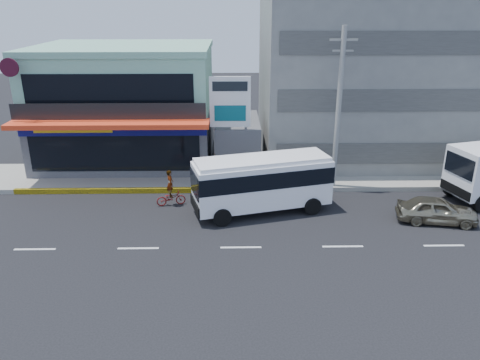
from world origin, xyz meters
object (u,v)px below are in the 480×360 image
Objects in this scene: concrete_building at (372,63)px; motorcycle_rider at (171,194)px; satellite_dish at (238,122)px; minibus at (262,180)px; billboard at (230,108)px; shop_building at (128,107)px; utility_pole_near at (338,110)px; sedan at (437,210)px.

concrete_building is 18.22m from motorcycle_rider.
satellite_dish reaches higher than minibus.
billboard is 0.86× the size of minibus.
shop_building is 13.59m from minibus.
utility_pole_near is at bearing -25.06° from shop_building.
minibus is 9.59m from sedan.
concrete_building is at bearing 62.24° from utility_pole_near.
utility_pole_near is at bearing 12.49° from motorcycle_rider.
concrete_building reaches higher than billboard.
minibus is 1.92× the size of sedan.
sedan is 14.87m from motorcycle_rider.
motorcycle_rider is (4.00, -8.76, -3.28)m from shop_building.
sedan is at bearing -38.14° from satellite_dish.
motorcycle_rider is at bearing -65.46° from shop_building.
shop_building is 18.28m from concrete_building.
utility_pole_near is (14.00, -6.55, 1.15)m from shop_building.
minibus is (1.77, -4.97, -3.01)m from billboard.
concrete_building is 1.99× the size of minibus.
concrete_building is 11.30m from satellite_dish.
motorcycle_rider is at bearing 90.64° from sedan.
satellite_dish is 2.31m from billboard.
billboard reaches higher than motorcycle_rider.
satellite_dish is at bearing 55.48° from motorcycle_rider.
utility_pole_near is 6.55m from minibus.
motorcycle_rider is (-4.00, -5.82, -2.86)m from satellite_dish.
motorcycle_rider is (-5.27, 0.96, -1.20)m from minibus.
motorcycle_rider is (-10.00, -2.22, -4.43)m from utility_pole_near.
concrete_building is at bearing 28.92° from billboard.
billboard is at bearing 70.02° from sedan.
shop_building is 1.24× the size of utility_pole_near.
billboard reaches higher than satellite_dish.
billboard is 0.69× the size of utility_pole_near.
sedan is at bearing -30.48° from billboard.
concrete_building reaches higher than sedan.
billboard is 6.08m from minibus.
utility_pole_near is 1.24× the size of minibus.
minibus is (9.27, -9.72, -2.08)m from shop_building.
concrete_building is at bearing 21.80° from satellite_dish.
billboard reaches higher than sedan.
sedan is at bearing -9.61° from minibus.
billboard is (-10.50, -5.80, -2.07)m from concrete_building.
sedan is (10.65, -8.36, -2.86)m from satellite_dish.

